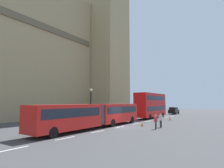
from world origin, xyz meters
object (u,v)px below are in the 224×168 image
object	(u,v)px
pedestrian_near_cones	(156,121)
double_decker_bus	(151,104)
articulated_bus	(95,114)
street_lamp	(91,103)
traffic_cone_middle	(170,119)
traffic_cone_west	(142,124)
pedestrian_by_kerb	(161,120)
sedan_lead	(174,111)

from	to	relation	value
pedestrian_near_cones	double_decker_bus	bearing A→B (deg)	24.03
articulated_bus	street_lamp	xyz separation A→B (m)	(4.53, 4.51, 1.31)
double_decker_bus	street_lamp	size ratio (longest dim) A/B	2.03
articulated_bus	double_decker_bus	size ratio (longest dim) A/B	1.67
articulated_bus	traffic_cone_middle	distance (m)	16.06
double_decker_bus	pedestrian_near_cones	xyz separation A→B (m)	(-14.56, -6.49, -1.80)
double_decker_bus	traffic_cone_west	world-z (taller)	double_decker_bus
articulated_bus	street_lamp	bearing A→B (deg)	44.83
double_decker_bus	pedestrian_near_cones	bearing A→B (deg)	-155.97
pedestrian_by_kerb	traffic_cone_middle	bearing A→B (deg)	10.95
sedan_lead	pedestrian_near_cones	world-z (taller)	sedan_lead
double_decker_bus	pedestrian_near_cones	world-z (taller)	double_decker_bus
articulated_bus	double_decker_bus	distance (m)	17.87
articulated_bus	pedestrian_near_cones	world-z (taller)	articulated_bus
traffic_cone_middle	pedestrian_by_kerb	world-z (taller)	pedestrian_by_kerb
double_decker_bus	traffic_cone_middle	xyz separation A→B (m)	(-2.49, -4.47, -2.43)
pedestrian_by_kerb	street_lamp	bearing A→B (deg)	92.88
traffic_cone_west	pedestrian_near_cones	distance (m)	3.10
double_decker_bus	sedan_lead	size ratio (longest dim) A/B	2.43
traffic_cone_west	traffic_cone_middle	distance (m)	10.39
double_decker_bus	pedestrian_near_cones	size ratio (longest dim) A/B	6.33
sedan_lead	pedestrian_near_cones	bearing A→B (deg)	-168.10
traffic_cone_west	pedestrian_near_cones	world-z (taller)	pedestrian_near_cones
traffic_cone_middle	pedestrian_near_cones	size ratio (longest dim) A/B	0.34
traffic_cone_west	pedestrian_near_cones	size ratio (longest dim) A/B	0.34
street_lamp	pedestrian_near_cones	bearing A→B (deg)	-96.49
double_decker_bus	street_lamp	bearing A→B (deg)	161.30
sedan_lead	traffic_cone_middle	xyz separation A→B (m)	(-17.56, -4.22, -0.63)
pedestrian_by_kerb	articulated_bus	bearing A→B (deg)	128.23
traffic_cone_west	traffic_cone_middle	size ratio (longest dim) A/B	1.00
sedan_lead	double_decker_bus	bearing A→B (deg)	179.06
articulated_bus	traffic_cone_west	distance (m)	6.53
sedan_lead	traffic_cone_west	world-z (taller)	sedan_lead
sedan_lead	street_lamp	xyz separation A→B (m)	(-28.38, 4.75, 2.14)
traffic_cone_west	articulated_bus	bearing A→B (deg)	141.40
street_lamp	pedestrian_near_cones	world-z (taller)	street_lamp
pedestrian_near_cones	articulated_bus	bearing A→B (deg)	116.83
articulated_bus	pedestrian_near_cones	bearing A→B (deg)	-63.17
traffic_cone_west	street_lamp	xyz separation A→B (m)	(-0.44, 8.48, 2.77)
double_decker_bus	traffic_cone_west	distance (m)	13.68
sedan_lead	traffic_cone_west	size ratio (longest dim) A/B	7.59
double_decker_bus	street_lamp	xyz separation A→B (m)	(-13.31, 4.50, 0.35)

